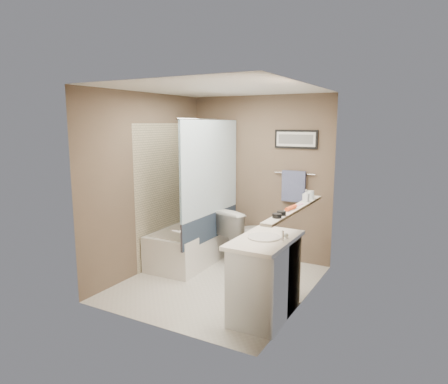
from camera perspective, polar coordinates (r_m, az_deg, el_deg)
The scene contains 33 objects.
ground at distance 5.19m, azimuth -0.82°, elevation -12.86°, with size 2.50×2.50×0.00m, color silver.
ceiling at distance 4.81m, azimuth -0.89°, elevation 14.33°, with size 2.20×2.50×0.04m, color white.
wall_back at distance 5.95m, azimuth 5.04°, elevation 2.03°, with size 2.20×0.04×2.40m, color brown.
wall_front at distance 3.86m, azimuth -9.97°, elevation -2.34°, with size 2.20×0.04×2.40m, color brown.
wall_left at distance 5.47m, azimuth -10.73°, elevation 1.22°, with size 0.04×2.50×2.40m, color brown.
wall_right at distance 4.43m, azimuth 11.36°, elevation -0.81°, with size 0.04×2.50×2.40m, color brown.
tile_surround at distance 5.90m, azimuth -7.67°, elevation -0.05°, with size 0.02×1.55×2.00m, color #C3B693.
curtain_rod at distance 5.42m, azimuth -1.94°, elevation 10.32°, with size 0.02×0.02×1.55m, color silver.
curtain_upper at distance 5.46m, azimuth -1.90°, elevation 3.49°, with size 0.03×1.45×1.28m, color white.
curtain_lower at distance 5.61m, azimuth -1.86°, elevation -4.87°, with size 0.03×1.45×0.36m, color #2A394E.
mirror at distance 4.23m, azimuth 11.07°, elevation 4.45°, with size 0.02×1.60×1.00m, color silver.
shelf at distance 4.32m, azimuth 10.15°, elevation -2.38°, with size 0.12×1.60×0.03m, color silver.
towel_bar at distance 5.72m, azimuth 10.04°, elevation 2.62°, with size 0.02×0.02×0.60m, color silver.
towel at distance 5.73m, azimuth 9.92°, elevation 0.81°, with size 0.34×0.05×0.44m, color #7C88B4.
art_frame at distance 5.70m, azimuth 10.24°, elevation 7.44°, with size 0.62×0.03×0.26m, color black.
art_mat at distance 5.68m, azimuth 10.20°, elevation 7.43°, with size 0.56×0.00×0.20m, color white.
art_image at distance 5.68m, azimuth 10.19°, elevation 7.43°, with size 0.50×0.00×0.13m, color #595959.
door at distance 3.59m, azimuth -3.08°, elevation -6.43°, with size 0.80×0.02×2.00m, color silver.
door_handle at distance 3.81m, azimuth -6.90°, elevation -5.53°, with size 0.02×0.02×0.10m, color silver.
bathtub at distance 5.92m, azimuth -4.51°, elevation -7.42°, with size 0.70×1.50×0.50m, color white.
tub_rim at distance 5.85m, azimuth -4.54°, elevation -5.08°, with size 0.56×1.36×0.02m, color beige.
toilet at distance 5.85m, azimuth 3.05°, elevation -6.14°, with size 0.44×0.77×0.79m, color silver.
vanity at distance 4.28m, azimuth 5.90°, elevation -12.24°, with size 0.50×0.90×0.80m, color silver.
countertop at distance 4.14m, azimuth 5.88°, elevation -6.82°, with size 0.54×0.96×0.04m, color white.
sink_basin at distance 4.14m, azimuth 5.75°, elevation -6.43°, with size 0.34×0.34×0.01m, color silver.
faucet_spout at distance 4.06m, azimuth 8.38°, elevation -6.21°, with size 0.02×0.02×0.10m, color silver.
faucet_knob at distance 4.15m, azimuth 8.86°, elevation -6.13°, with size 0.05×0.05×0.05m, color silver.
candle_bowl_near at distance 3.83m, azimuth 7.57°, elevation -3.37°, with size 0.09×0.09×0.04m, color black.
candle_bowl_far at distance 3.94m, azimuth 8.21°, elevation -3.02°, with size 0.09×0.09×0.04m, color black.
hair_brush_front at distance 4.19m, azimuth 9.56°, elevation -2.24°, with size 0.04×0.04×0.22m, color #E85120.
pink_comb at distance 4.46m, azimuth 10.77°, elevation -1.79°, with size 0.03×0.16×0.01m, color pink.
glass_jar at distance 4.82m, azimuth 12.25°, elevation -0.42°, with size 0.08×0.08×0.10m, color silver.
soap_bottle at distance 4.65m, azimuth 11.64°, elevation -0.51°, with size 0.06×0.06×0.14m, color #999999.
Camera 1 is at (2.38, -4.16, 2.00)m, focal length 32.00 mm.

